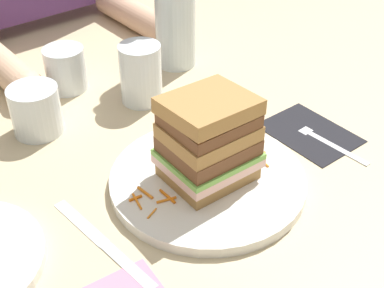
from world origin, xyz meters
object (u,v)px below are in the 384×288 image
(napkin_dark, at_px, (310,133))
(knife, at_px, (105,244))
(fork, at_px, (321,137))
(main_plate, at_px, (205,181))
(juice_glass, at_px, (141,77))
(empty_tumbler_0, at_px, (66,69))
(empty_tumbler_1, at_px, (36,110))
(sandwich, at_px, (207,141))

(napkin_dark, xyz_separation_m, knife, (-0.38, 0.00, 0.00))
(fork, relative_size, knife, 0.83)
(napkin_dark, distance_m, fork, 0.02)
(main_plate, distance_m, juice_glass, 0.26)
(empty_tumbler_0, height_order, empty_tumbler_1, same)
(main_plate, distance_m, empty_tumbler_0, 0.37)
(fork, bearing_deg, empty_tumbler_0, 120.21)
(knife, xyz_separation_m, empty_tumbler_1, (0.05, 0.28, 0.04))
(juice_glass, bearing_deg, sandwich, -104.30)
(empty_tumbler_0, bearing_deg, juice_glass, -55.93)
(empty_tumbler_0, distance_m, empty_tumbler_1, 0.14)
(main_plate, relative_size, napkin_dark, 1.90)
(main_plate, relative_size, empty_tumbler_0, 3.52)
(knife, xyz_separation_m, empty_tumbler_0, (0.15, 0.37, 0.04))
(juice_glass, height_order, empty_tumbler_1, juice_glass)
(main_plate, bearing_deg, empty_tumbler_1, 113.72)
(main_plate, bearing_deg, knife, -177.45)
(juice_glass, relative_size, empty_tumbler_0, 1.33)
(sandwich, relative_size, fork, 0.78)
(main_plate, height_order, knife, main_plate)
(knife, bearing_deg, juice_glass, 47.40)
(sandwich, height_order, napkin_dark, sandwich)
(fork, bearing_deg, napkin_dark, 92.16)
(sandwich, xyz_separation_m, knife, (-0.17, -0.01, -0.08))
(sandwich, relative_size, knife, 0.64)
(main_plate, xyz_separation_m, napkin_dark, (0.21, -0.01, -0.01))
(fork, xyz_separation_m, knife, (-0.38, 0.02, -0.00))
(main_plate, height_order, fork, main_plate)
(empty_tumbler_1, bearing_deg, empty_tumbler_0, 42.23)
(napkin_dark, distance_m, empty_tumbler_1, 0.44)
(main_plate, bearing_deg, fork, -8.20)
(fork, distance_m, knife, 0.39)
(main_plate, height_order, sandwich, sandwich)
(fork, bearing_deg, knife, 176.54)
(napkin_dark, relative_size, fork, 0.87)
(knife, bearing_deg, empty_tumbler_0, 67.79)
(sandwich, height_order, juice_glass, sandwich)
(empty_tumbler_0, bearing_deg, fork, -59.79)
(sandwich, bearing_deg, knife, -177.40)
(main_plate, relative_size, knife, 1.38)
(main_plate, height_order, empty_tumbler_1, empty_tumbler_1)
(knife, distance_m, empty_tumbler_1, 0.29)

